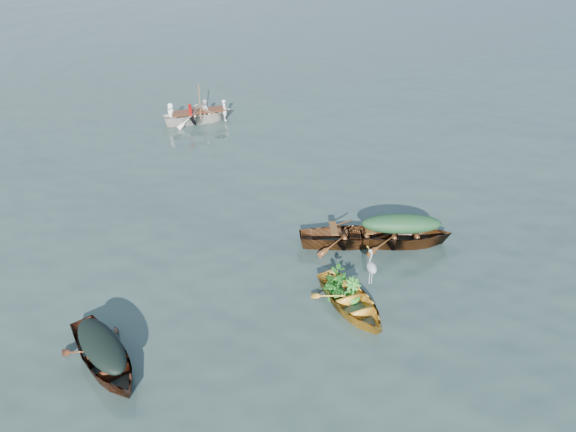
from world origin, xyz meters
name	(u,v)px	position (x,y,z in m)	size (l,w,h in m)	color
ground	(333,266)	(0.00, 0.00, 0.00)	(140.00, 140.00, 0.00)	#2F423C
yellow_dinghy	(351,309)	(-0.13, -1.72, 0.00)	(1.33, 3.07, 0.82)	#C77926
dark_covered_boat	(106,366)	(-5.87, -2.13, 0.00)	(1.33, 3.57, 0.88)	#4D2112
green_tarp_boat	(399,244)	(2.15, 0.54, 0.00)	(1.27, 4.09, 0.94)	#462610
open_wooden_boat	(350,244)	(0.79, 0.89, 0.00)	(1.24, 3.99, 0.91)	#512C14
rowed_boat	(199,122)	(-2.29, 11.03, 0.00)	(1.22, 4.06, 0.95)	silver
dark_tarp_cover	(101,344)	(-5.87, -2.13, 0.64)	(0.73, 1.96, 0.40)	black
green_tarp_cover	(402,222)	(2.15, 0.54, 0.73)	(0.70, 2.25, 0.52)	#193E1B
thwart_benches	(351,230)	(0.79, 0.89, 0.47)	(0.74, 1.99, 0.04)	#512F13
heron	(371,273)	(0.39, -1.55, 0.87)	(0.28, 0.40, 0.92)	#95999D
dinghy_weeds	(341,273)	(-0.23, -1.18, 0.71)	(0.70, 0.90, 0.60)	#21651A
rowers	(197,102)	(-2.29, 11.03, 0.86)	(1.10, 2.84, 0.76)	silver
oars	(198,110)	(-2.29, 11.03, 0.51)	(2.60, 0.60, 0.06)	brown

